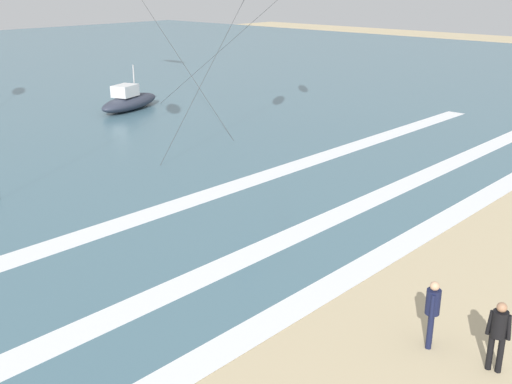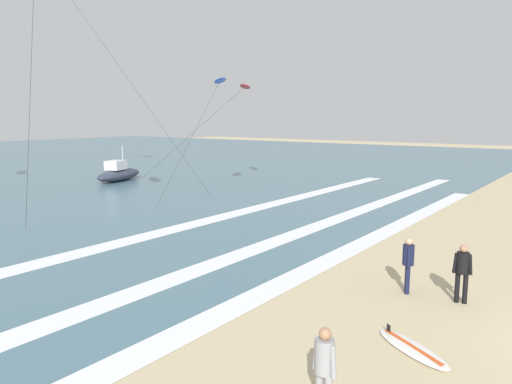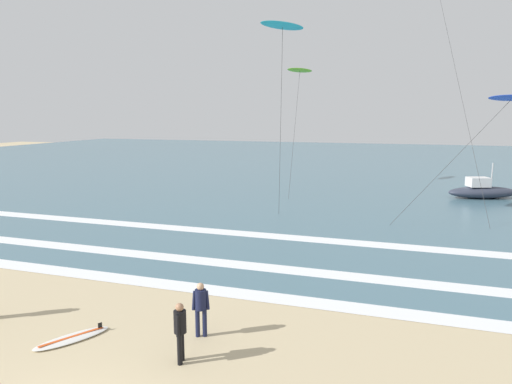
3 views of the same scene
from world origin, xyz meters
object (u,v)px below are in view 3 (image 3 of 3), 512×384
at_px(surfer_foreground_main, 180,327).
at_px(kite_lime_high_left, 300,71).
at_px(surfboard_right_spare, 72,338).
at_px(kite_cyan_low_near, 283,27).
at_px(kite_blue_high_right, 512,98).
at_px(surfer_right_near, 201,305).
at_px(offshore_boat, 482,191).

height_order(surfer_foreground_main, kite_lime_high_left, kite_lime_high_left).
relative_size(surfboard_right_spare, kite_cyan_low_near, 0.18).
bearing_deg(surfer_foreground_main, kite_cyan_low_near, 95.83).
relative_size(kite_cyan_low_near, kite_blue_high_right, 1.56).
distance_m(surfer_foreground_main, surfer_right_near, 1.44).
height_order(kite_lime_high_left, kite_blue_high_right, kite_lime_high_left).
bearing_deg(kite_cyan_low_near, surfer_foreground_main, -84.17).
bearing_deg(surfboard_right_spare, kite_cyan_low_near, 83.78).
height_order(surfer_foreground_main, surfer_right_near, same).
relative_size(surfer_right_near, kite_blue_high_right, 0.22).
xyz_separation_m(kite_cyan_low_near, kite_blue_high_right, (12.08, 0.52, -4.10)).
xyz_separation_m(kite_lime_high_left, offshore_boat, (14.83, -2.75, -9.51)).
distance_m(surfer_right_near, kite_cyan_low_near, 18.30).
bearing_deg(surfer_foreground_main, kite_blue_high_right, 58.63).
distance_m(kite_cyan_low_near, kite_lime_high_left, 14.34).
relative_size(surfer_foreground_main, kite_blue_high_right, 0.22).
height_order(surfer_foreground_main, surfboard_right_spare, surfer_foreground_main).
relative_size(surfboard_right_spare, kite_lime_high_left, 0.20).
bearing_deg(offshore_boat, kite_cyan_low_near, -138.26).
relative_size(kite_cyan_low_near, kite_lime_high_left, 1.11).
distance_m(kite_lime_high_left, kite_blue_high_right, 19.86).
height_order(surfboard_right_spare, kite_cyan_low_near, kite_cyan_low_near).
bearing_deg(kite_cyan_low_near, surfer_right_near, -83.95).
xyz_separation_m(surfer_foreground_main, kite_cyan_low_near, (-1.69, 16.52, 10.23)).
xyz_separation_m(kite_lime_high_left, kite_blue_high_right, (14.14, -13.62, -2.98)).
bearing_deg(kite_lime_high_left, offshore_boat, -10.52).
xyz_separation_m(surfer_right_near, kite_lime_high_left, (-3.67, 29.23, 9.10)).
height_order(surfer_right_near, kite_cyan_low_near, kite_cyan_low_near).
distance_m(kite_cyan_low_near, offshore_boat, 20.14).
height_order(surfboard_right_spare, kite_blue_high_right, kite_blue_high_right).
height_order(kite_cyan_low_near, offshore_boat, kite_cyan_low_near).
bearing_deg(kite_cyan_low_near, kite_lime_high_left, 98.32).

